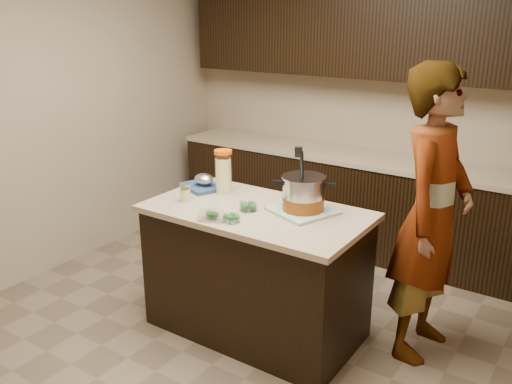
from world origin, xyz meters
TOP-DOWN VIEW (x-y plane):
  - ground_plane at (0.00, 0.00)m, footprint 4.00×4.00m
  - room_shell at (0.00, 0.00)m, footprint 4.04×4.04m
  - back_cabinets at (0.00, 1.74)m, footprint 3.60×0.63m
  - island at (0.00, 0.00)m, footprint 1.46×0.81m
  - dish_towel at (0.28, 0.13)m, footprint 0.47×0.47m
  - stock_pot at (0.28, 0.13)m, footprint 0.38×0.38m
  - lemonade_pitcher at (-0.39, 0.16)m, footprint 0.15×0.15m
  - mason_jar at (-0.49, -0.13)m, footprint 0.10×0.10m
  - broccoli_tub_left at (-0.03, -0.04)m, footprint 0.14×0.14m
  - broccoli_tub_right at (-0.00, -0.27)m, footprint 0.12×0.12m
  - broccoli_tub_rect at (-0.12, -0.31)m, footprint 0.19×0.17m
  - blue_tray at (-0.56, 0.14)m, footprint 0.35×0.32m
  - person at (1.02, 0.44)m, footprint 0.49×0.71m

SIDE VIEW (x-z plane):
  - ground_plane at x=0.00m, z-range 0.00..0.00m
  - island at x=0.00m, z-range 0.00..0.90m
  - dish_towel at x=0.28m, z-range 0.90..0.92m
  - broccoli_tub_right at x=0.00m, z-range 0.90..0.95m
  - broccoli_tub_left at x=-0.03m, z-range 0.90..0.95m
  - broccoli_tub_rect at x=-0.12m, z-range 0.90..0.95m
  - person at x=1.02m, z-range 0.00..1.87m
  - blue_tray at x=-0.56m, z-range 0.88..0.99m
  - back_cabinets at x=0.00m, z-range -0.22..2.10m
  - mason_jar at x=-0.49m, z-range 0.89..1.02m
  - stock_pot at x=0.28m, z-range 0.81..1.22m
  - lemonade_pitcher at x=-0.39m, z-range 0.89..1.20m
  - room_shell at x=0.00m, z-range 0.35..3.07m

